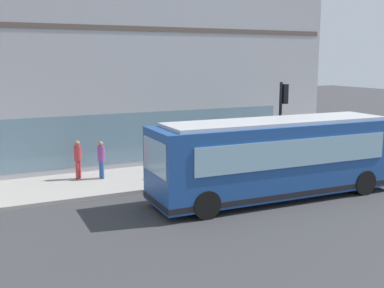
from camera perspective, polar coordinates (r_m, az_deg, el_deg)
ground at (r=17.83m, az=3.34°, el=-7.24°), size 120.00×120.00×0.00m
sidewalk_curb at (r=21.82m, az=-2.64°, el=-3.76°), size 4.09×40.00×0.15m
building_corner at (r=27.38m, az=-8.36°, el=11.75°), size 9.16×20.37×12.25m
city_bus_nearside at (r=18.55m, az=10.14°, el=-1.73°), size 2.82×10.10×3.07m
traffic_light_near_corner at (r=22.35m, az=10.86°, el=4.13°), size 0.32×0.49×4.15m
fire_hydrant at (r=25.81m, az=13.13°, el=-0.83°), size 0.35×0.35×0.74m
pedestrian_by_light_pole at (r=22.01m, az=-0.14°, el=-0.88°), size 0.32×0.32×1.66m
pedestrian_near_building_entrance at (r=20.87m, az=-1.90°, el=-1.29°), size 0.32×0.32×1.78m
pedestrian_walking_along_curb at (r=21.20m, az=-13.62°, el=-1.53°), size 0.32×0.32×1.70m
pedestrian_near_hydrant at (r=21.07m, az=-10.90°, el=-1.58°), size 0.32×0.32×1.66m
newspaper_vending_box at (r=23.34m, az=4.77°, el=-1.53°), size 0.44×0.43×0.90m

